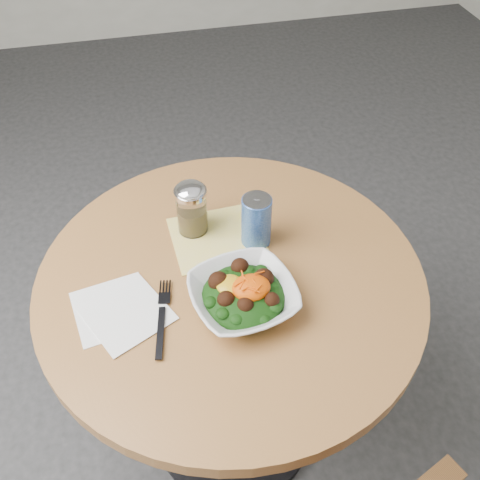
# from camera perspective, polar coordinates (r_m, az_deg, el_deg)

# --- Properties ---
(ground) EXTENTS (6.00, 6.00, 0.00)m
(ground) POSITION_cam_1_polar(r_m,az_deg,el_deg) (1.87, -0.71, -18.88)
(ground) COLOR #2C2C2F
(ground) RESTS_ON ground
(table) EXTENTS (0.90, 0.90, 0.75)m
(table) POSITION_cam_1_polar(r_m,az_deg,el_deg) (1.40, -0.91, -8.95)
(table) COLOR black
(table) RESTS_ON ground
(cloth_napkin) EXTENTS (0.23, 0.21, 0.00)m
(cloth_napkin) POSITION_cam_1_polar(r_m,az_deg,el_deg) (1.32, -2.45, 0.27)
(cloth_napkin) COLOR yellow
(cloth_napkin) RESTS_ON table
(paper_napkins) EXTENTS (0.23, 0.22, 0.00)m
(paper_napkins) POSITION_cam_1_polar(r_m,az_deg,el_deg) (1.20, -12.68, -7.43)
(paper_napkins) COLOR white
(paper_napkins) RESTS_ON table
(salad_bowl) EXTENTS (0.26, 0.26, 0.08)m
(salad_bowl) POSITION_cam_1_polar(r_m,az_deg,el_deg) (1.16, 0.35, -5.90)
(salad_bowl) COLOR silver
(salad_bowl) RESTS_ON table
(fork) EXTENTS (0.06, 0.21, 0.00)m
(fork) POSITION_cam_1_polar(r_m,az_deg,el_deg) (1.17, -8.28, -7.93)
(fork) COLOR black
(fork) RESTS_ON table
(spice_shaker) EXTENTS (0.08, 0.08, 0.14)m
(spice_shaker) POSITION_cam_1_polar(r_m,az_deg,el_deg) (1.30, -5.18, 3.33)
(spice_shaker) COLOR silver
(spice_shaker) RESTS_ON table
(beverage_can) EXTENTS (0.07, 0.07, 0.14)m
(beverage_can) POSITION_cam_1_polar(r_m,az_deg,el_deg) (1.27, 1.75, 2.06)
(beverage_can) COLOR navy
(beverage_can) RESTS_ON table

